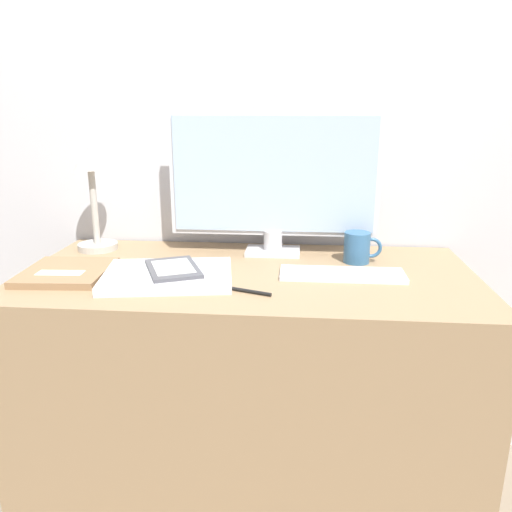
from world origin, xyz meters
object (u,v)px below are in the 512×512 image
object	(u,v)px
ereader	(173,268)
coffee_mug	(358,247)
monitor	(274,180)
desk_lamp	(93,190)
keyboard	(342,274)
notebook	(67,272)
pen	(245,291)
laptop	(168,276)

from	to	relation	value
ereader	coffee_mug	world-z (taller)	coffee_mug
monitor	desk_lamp	world-z (taller)	monitor
ereader	coffee_mug	size ratio (longest dim) A/B	2.01
desk_lamp	keyboard	bearing A→B (deg)	-15.06
notebook	coffee_mug	xyz separation A→B (m)	(0.78, 0.19, 0.03)
ereader	pen	xyz separation A→B (m)	(0.20, -0.09, -0.02)
keyboard	notebook	world-z (taller)	notebook
desk_lamp	coffee_mug	size ratio (longest dim) A/B	2.87
pen	notebook	bearing A→B (deg)	170.08
laptop	notebook	xyz separation A→B (m)	(-0.28, 0.01, -0.00)
ereader	laptop	bearing A→B (deg)	-131.22
desk_lamp	laptop	bearing A→B (deg)	-42.11
keyboard	laptop	size ratio (longest dim) A/B	0.91
desk_lamp	coffee_mug	distance (m)	0.81
keyboard	laptop	bearing A→B (deg)	-171.57
ereader	notebook	bearing A→B (deg)	-179.75
monitor	ereader	distance (m)	0.41
coffee_mug	pen	bearing A→B (deg)	-137.00
coffee_mug	keyboard	bearing A→B (deg)	-111.48
desk_lamp	coffee_mug	world-z (taller)	desk_lamp
pen	laptop	bearing A→B (deg)	160.43
ereader	pen	distance (m)	0.22
keyboard	notebook	bearing A→B (deg)	-175.63
laptop	notebook	world-z (taller)	laptop
pen	coffee_mug	bearing A→B (deg)	43.00
keyboard	coffee_mug	size ratio (longest dim) A/B	3.01
ereader	keyboard	bearing A→B (deg)	7.05
monitor	desk_lamp	size ratio (longest dim) A/B	2.00
notebook	coffee_mug	distance (m)	0.80
laptop	coffee_mug	xyz separation A→B (m)	(0.50, 0.20, 0.03)
desk_lamp	notebook	xyz separation A→B (m)	(0.02, -0.25, -0.18)
laptop	desk_lamp	distance (m)	0.43
coffee_mug	pen	distance (m)	0.40
keyboard	notebook	distance (m)	0.73
ereader	desk_lamp	world-z (taller)	desk_lamp
keyboard	notebook	xyz separation A→B (m)	(-0.72, -0.06, 0.00)
ereader	pen	size ratio (longest dim) A/B	1.65
ereader	notebook	size ratio (longest dim) A/B	0.90
keyboard	ereader	world-z (taller)	ereader
laptop	desk_lamp	world-z (taller)	desk_lamp
laptop	ereader	world-z (taller)	ereader
monitor	laptop	world-z (taller)	monitor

